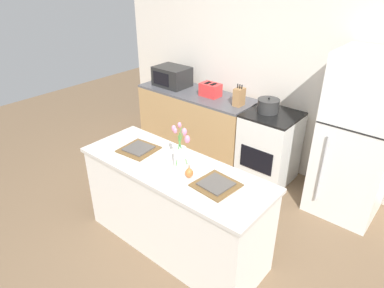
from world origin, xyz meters
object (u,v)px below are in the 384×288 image
object	(u,v)px
pear_figurine	(189,172)
cooking_pot	(268,106)
refrigerator	(358,139)
microwave	(172,76)
plate_setting_right	(216,185)
knife_block	(239,97)
flower_vase	(180,154)
toaster	(210,90)
plate_setting_left	(139,149)
stove_range	(269,147)

from	to	relation	value
pear_figurine	cooking_pot	world-z (taller)	cooking_pot
refrigerator	microwave	bearing A→B (deg)	-179.97
refrigerator	plate_setting_right	world-z (taller)	refrigerator
refrigerator	pear_figurine	size ratio (longest dim) A/B	15.35
microwave	knife_block	distance (m)	1.15
cooking_pot	microwave	world-z (taller)	microwave
refrigerator	plate_setting_right	size ratio (longest dim) A/B	5.10
refrigerator	plate_setting_right	distance (m)	1.70
flower_vase	toaster	world-z (taller)	flower_vase
refrigerator	plate_setting_left	world-z (taller)	refrigerator
pear_figurine	microwave	bearing A→B (deg)	136.29
stove_range	plate_setting_right	size ratio (longest dim) A/B	2.59
plate_setting_right	knife_block	bearing A→B (deg)	117.40
knife_block	stove_range	bearing A→B (deg)	4.41
stove_range	pear_figurine	distance (m)	1.71
plate_setting_right	toaster	xyz separation A→B (m)	(-1.28, 1.60, 0.07)
pear_figurine	flower_vase	bearing A→B (deg)	157.34
stove_range	pear_figurine	bearing A→B (deg)	-86.21
pear_figurine	cooking_pot	size ratio (longest dim) A/B	0.44
pear_figurine	knife_block	world-z (taller)	knife_block
stove_range	plate_setting_right	distance (m)	1.69
flower_vase	plate_setting_left	distance (m)	0.53
pear_figurine	plate_setting_left	bearing A→B (deg)	176.30
plate_setting_left	stove_range	bearing A→B (deg)	70.88
stove_range	cooking_pot	world-z (taller)	cooking_pot
microwave	knife_block	world-z (taller)	same
plate_setting_left	plate_setting_right	distance (m)	0.90
refrigerator	flower_vase	size ratio (longest dim) A/B	4.25
refrigerator	toaster	xyz separation A→B (m)	(-1.88, 0.01, 0.10)
flower_vase	toaster	bearing A→B (deg)	119.24
plate_setting_left	cooking_pot	xyz separation A→B (m)	(0.47, 1.60, 0.07)
plate_setting_right	knife_block	xyz separation A→B (m)	(-0.81, 1.56, 0.10)
stove_range	toaster	world-z (taller)	toaster
stove_range	plate_setting_right	xyz separation A→B (m)	(0.35, -1.59, 0.45)
flower_vase	microwave	world-z (taller)	flower_vase
stove_range	flower_vase	distance (m)	1.68
toaster	cooking_pot	world-z (taller)	cooking_pot
stove_range	microwave	bearing A→B (deg)	-179.98
refrigerator	toaster	distance (m)	1.88
stove_range	knife_block	distance (m)	0.72
toaster	plate_setting_right	bearing A→B (deg)	-51.40
pear_figurine	plate_setting_right	xyz separation A→B (m)	(0.24, 0.04, -0.03)
microwave	toaster	bearing A→B (deg)	0.80
plate_setting_left	toaster	world-z (taller)	toaster
knife_block	plate_setting_left	bearing A→B (deg)	-93.55
knife_block	plate_setting_right	bearing A→B (deg)	-62.60
refrigerator	flower_vase	distance (m)	1.86
cooking_pot	microwave	distance (m)	1.52
pear_figurine	toaster	world-z (taller)	toaster
stove_range	pear_figurine	world-z (taller)	pear_figurine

